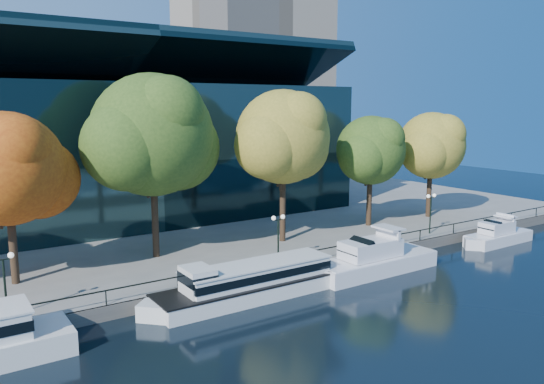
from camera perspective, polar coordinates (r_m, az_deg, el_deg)
ground at (r=40.87m, az=5.03°, el=-10.41°), size 160.00×160.00×0.00m
promenade at (r=71.79m, az=-13.45°, el=-1.58°), size 90.00×67.08×1.00m
railing at (r=42.73m, az=2.32°, el=-6.76°), size 88.20×0.08×0.99m
convention_building at (r=65.12m, az=-15.61°, el=4.35°), size 50.00×24.57×21.43m
tour_boat at (r=38.53m, az=-2.64°, el=-9.61°), size 15.86×3.54×3.01m
cruiser_near at (r=44.82m, az=10.59°, el=-7.20°), size 12.79×3.29×3.71m
cruiser_far at (r=57.73m, az=22.99°, el=-4.28°), size 9.03×2.50×2.95m
tree_1 at (r=41.52m, az=-26.39°, el=2.02°), size 10.05×8.24×12.39m
tree_2 at (r=44.95m, az=-12.49°, el=5.74°), size 12.65×10.37×15.41m
tree_3 at (r=49.23m, az=1.39°, el=5.72°), size 10.90×8.94×14.23m
tree_4 at (r=56.93m, az=10.71°, el=4.27°), size 9.08×7.45×11.71m
tree_5 at (r=63.18m, az=16.89°, el=4.65°), size 9.47×7.77×12.02m
lamp_0 at (r=35.94m, az=-26.90°, el=-7.53°), size 1.26×0.36×4.03m
lamp_1 at (r=42.84m, az=0.67°, el=-3.89°), size 1.26×0.36×4.03m
lamp_2 at (r=55.25m, az=16.72°, el=-1.28°), size 1.26×0.36×4.03m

